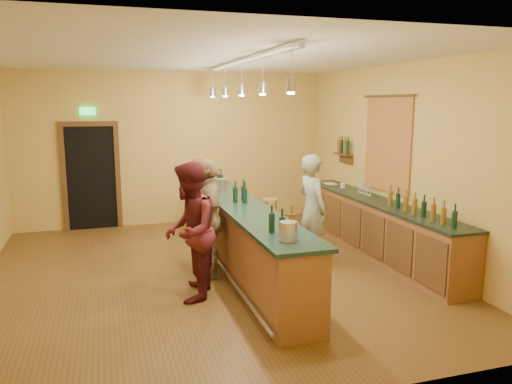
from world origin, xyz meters
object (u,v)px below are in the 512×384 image
object	(u,v)px
bartender	(312,210)
bar_stool	(270,206)
customer_c	(202,214)
tasting_bar	(242,233)
customer_b	(208,219)
customer_a	(190,231)
back_counter	(377,226)

from	to	relation	value
bartender	bar_stool	distance (m)	2.19
customer_c	tasting_bar	bearing A→B (deg)	48.83
tasting_bar	bar_stool	world-z (taller)	tasting_bar
customer_c	customer_b	bearing A→B (deg)	-7.11
customer_a	bar_stool	size ratio (longest dim) A/B	2.76
customer_a	customer_c	world-z (taller)	customer_a
back_counter	tasting_bar	xyz separation A→B (m)	(-2.44, -0.18, 0.12)
customer_b	customer_c	size ratio (longest dim) A/B	1.02
customer_b	customer_c	bearing A→B (deg)	-178.89
customer_c	bar_stool	distance (m)	2.55
customer_a	customer_c	xyz separation A→B (m)	(0.39, 1.21, -0.05)
back_counter	customer_a	size ratio (longest dim) A/B	2.49
customer_c	bar_stool	xyz separation A→B (m)	(1.74, 1.83, -0.35)
customer_a	customer_b	xyz separation A→B (m)	(0.39, 0.75, -0.03)
back_counter	customer_b	distance (m)	3.03
tasting_bar	customer_c	world-z (taller)	customer_c
tasting_bar	customer_c	xyz separation A→B (m)	(-0.55, 0.37, 0.26)
customer_a	bartender	bearing A→B (deg)	130.79
tasting_bar	customer_a	xyz separation A→B (m)	(-0.94, -0.84, 0.31)
tasting_bar	bar_stool	size ratio (longest dim) A/B	7.72
bartender	bar_stool	bearing A→B (deg)	-10.22
back_counter	bartender	world-z (taller)	bartender
customer_b	bar_stool	size ratio (longest dim) A/B	2.67
back_counter	customer_c	xyz separation A→B (m)	(-2.99, 0.19, 0.38)
customer_b	bar_stool	xyz separation A→B (m)	(1.74, 2.29, -0.37)
back_counter	tasting_bar	world-z (taller)	tasting_bar
bartender	bar_stool	size ratio (longest dim) A/B	2.68
customer_b	back_counter	bearing A→B (deg)	96.34
bartender	customer_b	distance (m)	1.73
tasting_bar	customer_c	size ratio (longest dim) A/B	2.96
customer_b	customer_c	xyz separation A→B (m)	(0.00, 0.46, -0.02)
bartender	back_counter	bearing A→B (deg)	-93.55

